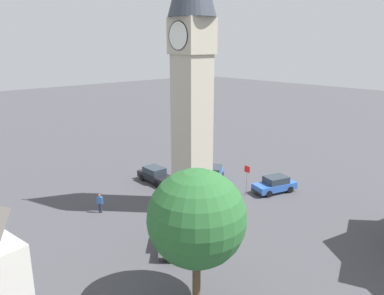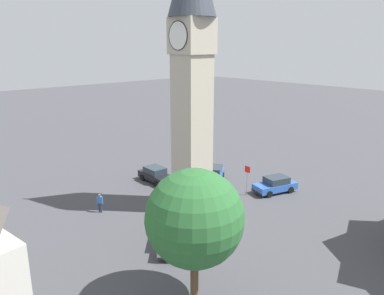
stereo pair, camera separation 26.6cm
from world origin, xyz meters
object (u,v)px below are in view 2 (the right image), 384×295
car_silver_kerb (213,174)px  pedestrian (100,201)px  car_blue_kerb (172,237)px  car_red_corner (156,175)px  car_white_side (275,185)px  tree (195,218)px  clock_tower (192,49)px  road_sign (247,176)px

car_silver_kerb → pedestrian: pedestrian is taller
car_blue_kerb → pedestrian: (-8.34, -0.90, 0.25)m
car_red_corner → car_white_side: same height
car_silver_kerb → car_red_corner: size_ratio=1.04×
pedestrian → tree: (13.50, -1.77, 3.91)m
clock_tower → car_red_corner: clock_tower is taller
car_red_corner → tree: tree is taller
car_silver_kerb → road_sign: 4.76m
car_silver_kerb → car_blue_kerb: bearing=-57.7°
clock_tower → car_blue_kerb: 14.26m
tree → car_red_corner: bearing=149.4°
car_silver_kerb → car_red_corner: 5.88m
car_red_corner → road_sign: (8.45, 4.17, 1.14)m
car_blue_kerb → car_white_side: (-1.15, 13.53, 0.00)m
tree → car_silver_kerb: bearing=131.4°
car_blue_kerb → pedestrian: bearing=-173.9°
tree → road_sign: size_ratio=2.68×
tree → road_sign: (-7.72, 13.72, -3.01)m
pedestrian → car_silver_kerb: bearing=84.5°
car_blue_kerb → car_red_corner: (-11.01, 6.88, 0.00)m
car_red_corner → car_white_side: 11.89m
clock_tower → car_blue_kerb: (4.18, -5.66, -12.41)m
pedestrian → road_sign: 13.30m
pedestrian → road_sign: bearing=64.2°
car_red_corner → road_sign: road_sign is taller
clock_tower → car_red_corner: size_ratio=5.39×
car_blue_kerb → car_red_corner: bearing=148.0°
road_sign → tree: bearing=-60.6°
car_white_side → pedestrian: (-7.18, -14.43, 0.25)m
car_blue_kerb → car_red_corner: same height
car_blue_kerb → pedestrian: 8.39m
clock_tower → road_sign: bearing=73.2°
car_blue_kerb → car_silver_kerb: same height
car_white_side → road_sign: (-1.40, -2.48, 1.14)m
car_blue_kerb → car_white_side: 13.58m
car_red_corner → tree: bearing=-30.6°
car_red_corner → pedestrian: (2.67, -7.77, 0.25)m
car_white_side → pedestrian: size_ratio=2.63×
clock_tower → car_white_side: clock_tower is taller
car_silver_kerb → pedestrian: bearing=-95.5°
clock_tower → car_silver_kerb: clock_tower is taller
clock_tower → car_silver_kerb: 13.96m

